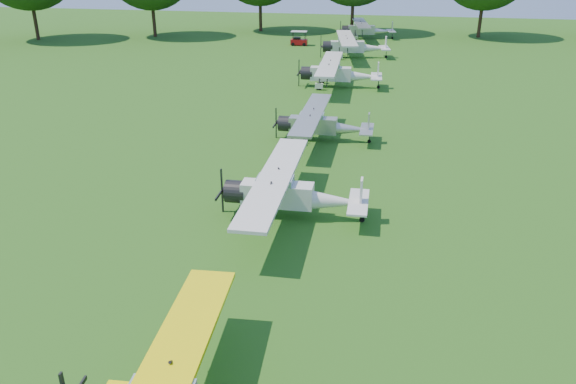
% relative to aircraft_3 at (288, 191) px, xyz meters
% --- Properties ---
extents(ground, '(160.00, 160.00, 0.00)m').
position_rel_aircraft_3_xyz_m(ground, '(-0.96, 0.43, -1.16)').
color(ground, '#225816').
rests_on(ground, ground).
extents(tree_belt, '(137.36, 130.27, 14.52)m').
position_rel_aircraft_3_xyz_m(tree_belt, '(2.61, 0.59, 6.86)').
color(tree_belt, black).
rests_on(tree_belt, ground).
extents(aircraft_3, '(6.35, 10.10, 1.99)m').
position_rel_aircraft_3_xyz_m(aircraft_3, '(0.00, 0.00, 0.00)').
color(aircraft_3, silver).
rests_on(aircraft_3, ground).
extents(aircraft_4, '(5.89, 9.35, 1.85)m').
position_rel_aircraft_3_xyz_m(aircraft_4, '(-0.24, 10.56, -0.08)').
color(aircraft_4, '#B4B4B8').
rests_on(aircraft_4, ground).
extents(aircraft_5, '(6.93, 11.03, 2.17)m').
position_rel_aircraft_3_xyz_m(aircraft_5, '(-1.04, 24.73, 0.11)').
color(aircraft_5, silver).
rests_on(aircraft_5, ground).
extents(aircraft_6, '(7.29, 11.53, 2.27)m').
position_rel_aircraft_3_xyz_m(aircraft_6, '(-1.17, 38.64, 0.16)').
color(aircraft_6, silver).
rests_on(aircraft_6, ground).
extents(aircraft_7, '(7.03, 11.12, 2.18)m').
position_rel_aircraft_3_xyz_m(aircraft_7, '(-0.88, 52.40, 0.11)').
color(aircraft_7, '#B4B4B8').
rests_on(aircraft_7, ground).
extents(golf_cart, '(2.00, 1.32, 1.63)m').
position_rel_aircraft_3_xyz_m(golf_cart, '(-8.18, 45.53, -0.62)').
color(golf_cart, '#9F0B0E').
rests_on(golf_cart, ground).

